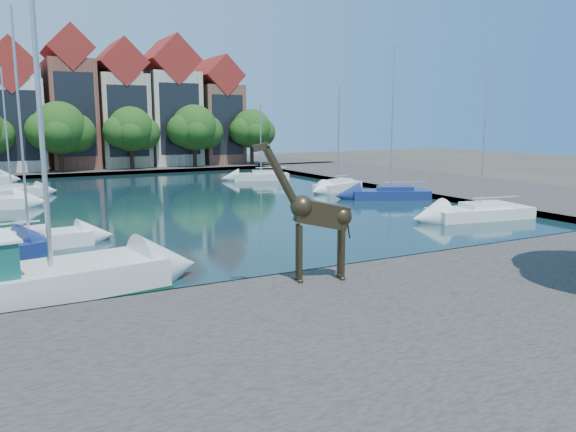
# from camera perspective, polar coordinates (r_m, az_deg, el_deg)

# --- Properties ---
(ground) EXTENTS (160.00, 160.00, 0.00)m
(ground) POSITION_cam_1_polar(r_m,az_deg,el_deg) (23.92, 7.45, -5.78)
(ground) COLOR #38332B
(ground) RESTS_ON ground
(water_basin) EXTENTS (38.00, 50.00, 0.08)m
(water_basin) POSITION_cam_1_polar(r_m,az_deg,el_deg) (45.22, -10.50, 1.51)
(water_basin) COLOR black
(water_basin) RESTS_ON ground
(near_quay) EXTENTS (50.00, 14.00, 0.50)m
(near_quay) POSITION_cam_1_polar(r_m,az_deg,el_deg) (18.87, 20.08, -9.76)
(near_quay) COLOR #433E3A
(near_quay) RESTS_ON ground
(far_quay) EXTENTS (60.00, 16.00, 0.50)m
(far_quay) POSITION_cam_1_polar(r_m,az_deg,el_deg) (76.15, -17.91, 4.63)
(far_quay) COLOR #433E3A
(far_quay) RESTS_ON ground
(right_quay) EXTENTS (14.00, 52.00, 0.50)m
(right_quay) POSITION_cam_1_polar(r_m,az_deg,el_deg) (57.81, 13.84, 3.36)
(right_quay) COLOR #433E3A
(right_quay) RESTS_ON ground
(townhouse_west_inner) EXTENTS (6.43, 9.18, 15.15)m
(townhouse_west_inner) POSITION_cam_1_polar(r_m,az_deg,el_deg) (74.75, -26.23, 9.48)
(townhouse_west_inner) COLOR silver
(townhouse_west_inner) RESTS_ON far_quay
(townhouse_center) EXTENTS (5.44, 9.18, 16.93)m
(townhouse_center) POSITION_cam_1_polar(r_m,az_deg,el_deg) (75.31, -21.27, 10.58)
(townhouse_center) COLOR brown
(townhouse_center) RESTS_ON far_quay
(townhouse_east_inner) EXTENTS (5.94, 9.18, 15.79)m
(townhouse_east_inner) POSITION_cam_1_polar(r_m,az_deg,el_deg) (76.29, -16.70, 10.33)
(townhouse_east_inner) COLOR tan
(townhouse_east_inner) RESTS_ON far_quay
(townhouse_east_mid) EXTENTS (6.43, 9.18, 16.65)m
(townhouse_east_mid) POSITION_cam_1_polar(r_m,az_deg,el_deg) (77.88, -11.95, 10.78)
(townhouse_east_mid) COLOR beige
(townhouse_east_mid) RESTS_ON far_quay
(townhouse_east_end) EXTENTS (5.44, 9.18, 14.43)m
(townhouse_east_end) POSITION_cam_1_polar(r_m,az_deg,el_deg) (79.94, -7.38, 10.16)
(townhouse_east_end) COLOR brown
(townhouse_east_end) RESTS_ON far_quay
(far_tree_mid_west) EXTENTS (7.80, 6.00, 8.00)m
(far_tree_mid_west) POSITION_cam_1_polar(r_m,az_deg,el_deg) (69.61, -22.10, 8.12)
(far_tree_mid_west) COLOR #332114
(far_tree_mid_west) RESTS_ON far_quay
(far_tree_mid_east) EXTENTS (7.02, 5.40, 7.52)m
(far_tree_mid_east) POSITION_cam_1_polar(r_m,az_deg,el_deg) (70.93, -15.61, 8.36)
(far_tree_mid_east) COLOR #332114
(far_tree_mid_east) RESTS_ON far_quay
(far_tree_east) EXTENTS (7.54, 5.80, 7.84)m
(far_tree_east) POSITION_cam_1_polar(r_m,az_deg,el_deg) (73.11, -9.42, 8.70)
(far_tree_east) COLOR #332114
(far_tree_east) RESTS_ON far_quay
(far_tree_far_east) EXTENTS (6.76, 5.20, 7.36)m
(far_tree_far_east) POSITION_cam_1_polar(r_m,az_deg,el_deg) (76.07, -3.65, 8.72)
(far_tree_far_east) COLOR #332114
(far_tree_far_east) RESTS_ON far_quay
(giraffe_statue) EXTENTS (3.51, 1.32, 5.09)m
(giraffe_statue) POSITION_cam_1_polar(r_m,az_deg,el_deg) (20.40, 2.71, 0.24)
(giraffe_statue) COLOR #322819
(giraffe_statue) RESTS_ON near_quay
(motorsailer) EXTENTS (10.48, 4.46, 12.42)m
(motorsailer) POSITION_cam_1_polar(r_m,az_deg,el_deg) (21.31, -26.90, -5.79)
(motorsailer) COLOR silver
(motorsailer) RESTS_ON water_basin
(sailboat_left_a) EXTENTS (5.94, 2.61, 11.52)m
(sailboat_left_a) POSITION_cam_1_polar(r_m,az_deg,el_deg) (30.47, -24.82, -1.95)
(sailboat_left_a) COLOR white
(sailboat_left_a) RESTS_ON water_basin
(sailboat_left_d) EXTENTS (5.67, 3.61, 10.39)m
(sailboat_left_d) POSITION_cam_1_polar(r_m,az_deg,el_deg) (51.10, -26.31, 2.33)
(sailboat_left_d) COLOR silver
(sailboat_left_d) RESTS_ON water_basin
(sailboat_right_a) EXTENTS (7.18, 3.47, 9.49)m
(sailboat_right_a) POSITION_cam_1_polar(r_m,az_deg,el_deg) (38.17, 18.92, 0.55)
(sailboat_right_a) COLOR white
(sailboat_right_a) RESTS_ON water_basin
(sailboat_right_b) EXTENTS (6.54, 4.57, 12.11)m
(sailboat_right_b) POSITION_cam_1_polar(r_m,az_deg,el_deg) (46.06, 10.35, 2.44)
(sailboat_right_b) COLOR navy
(sailboat_right_b) RESTS_ON water_basin
(sailboat_right_c) EXTENTS (5.63, 3.80, 9.27)m
(sailboat_right_c) POSITION_cam_1_polar(r_m,az_deg,el_deg) (50.89, 5.11, 3.21)
(sailboat_right_c) COLOR silver
(sailboat_right_c) RESTS_ON water_basin
(sailboat_right_d) EXTENTS (6.16, 3.82, 8.02)m
(sailboat_right_d) POSITION_cam_1_polar(r_m,az_deg,el_deg) (59.77, -2.76, 4.18)
(sailboat_right_d) COLOR silver
(sailboat_right_d) RESTS_ON water_basin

